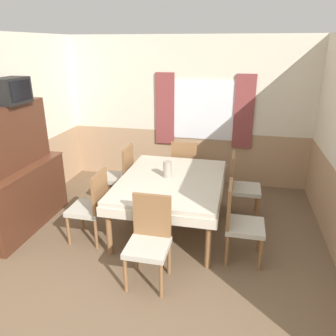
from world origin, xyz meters
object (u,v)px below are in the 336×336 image
(chair_left_near, at_px, (92,204))
(sideboard, at_px, (19,179))
(chair_left_far, at_px, (121,174))
(chair_right_near, at_px, (239,220))
(chair_right_far, at_px, (240,184))
(chair_head_near, at_px, (149,238))
(vase, at_px, (167,169))
(chair_head_window, at_px, (185,166))
(dining_table, at_px, (171,185))
(tv, at_px, (11,91))

(chair_left_near, distance_m, sideboard, 1.13)
(chair_left_far, distance_m, sideboard, 1.48)
(chair_right_near, relative_size, sideboard, 0.56)
(chair_right_far, bearing_deg, chair_left_near, -59.83)
(chair_left_near, distance_m, chair_right_far, 2.15)
(chair_head_near, xyz_separation_m, chair_left_far, (-0.93, 1.67, 0.00))
(chair_left_near, relative_size, chair_left_far, 1.00)
(chair_head_near, bearing_deg, chair_left_far, -60.87)
(chair_right_far, relative_size, sideboard, 0.56)
(vase, bearing_deg, chair_head_window, 86.60)
(dining_table, height_order, sideboard, sideboard)
(chair_left_far, height_order, sideboard, sideboard)
(tv, bearing_deg, chair_left_near, -12.24)
(chair_left_near, bearing_deg, tv, 77.76)
(chair_head_window, bearing_deg, sideboard, -142.54)
(chair_head_near, relative_size, chair_right_near, 1.00)
(dining_table, bearing_deg, vase, 143.18)
(dining_table, xyz_separation_m, tv, (-2.01, -0.30, 1.25))
(dining_table, bearing_deg, sideboard, -168.04)
(dining_table, xyz_separation_m, vase, (-0.06, 0.05, 0.21))
(sideboard, bearing_deg, chair_left_near, -5.66)
(sideboard, height_order, vase, sideboard)
(chair_left_far, relative_size, tv, 2.03)
(chair_head_near, xyz_separation_m, chair_left_near, (-0.93, 0.59, 0.00))
(vase, bearing_deg, chair_head_near, -86.88)
(tv, bearing_deg, sideboard, -97.71)
(sideboard, distance_m, tv, 1.18)
(chair_left_near, bearing_deg, chair_left_far, 0.00)
(chair_left_far, distance_m, chair_right_far, 1.86)
(vase, bearing_deg, tv, -169.77)
(chair_left_near, distance_m, tv, 1.77)
(dining_table, relative_size, chair_right_far, 1.85)
(chair_right_near, xyz_separation_m, vase, (-0.99, 0.59, 0.33))
(chair_head_window, height_order, tv, tv)
(chair_left_near, relative_size, chair_right_far, 1.00)
(chair_left_near, xyz_separation_m, chair_left_far, (0.00, 1.08, 0.00))
(sideboard, relative_size, vase, 7.74)
(dining_table, height_order, tv, tv)
(chair_right_near, relative_size, tv, 2.03)
(tv, bearing_deg, dining_table, 8.59)
(chair_head_window, distance_m, vase, 1.13)
(chair_left_near, height_order, sideboard, sideboard)
(vase, bearing_deg, chair_left_near, -145.79)
(chair_right_far, height_order, tv, tv)
(chair_left_far, bearing_deg, dining_table, -120.17)
(sideboard, bearing_deg, dining_table, 11.96)
(chair_right_near, bearing_deg, chair_head_window, -150.87)
(chair_right_near, height_order, tv, tv)
(chair_right_far, distance_m, tv, 3.36)
(dining_table, bearing_deg, chair_head_near, -90.00)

